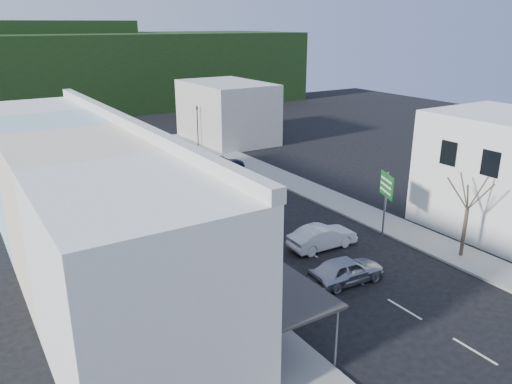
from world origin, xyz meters
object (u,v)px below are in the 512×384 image
car_white (322,238)px  traffic_signal (198,126)px  car_silver (346,271)px  car_red (228,250)px  street_tree (467,209)px  direction_sign (385,205)px  bus (198,189)px  pedestrian_left (174,250)px

car_white → traffic_signal: bearing=-8.8°
car_silver → car_red: (-4.22, 5.86, 0.00)m
street_tree → direction_sign: bearing=108.6°
bus → car_white: bus is taller
bus → car_silver: size_ratio=2.64×
car_red → traffic_signal: size_ratio=0.96×
bus → car_red: bus is taller
car_white → bus: bearing=19.9°
car_red → bus: bearing=-8.5°
car_red → direction_sign: 11.02m
pedestrian_left → street_tree: size_ratio=0.27×
car_white → traffic_signal: 29.66m
car_silver → street_tree: (8.09, -1.41, 2.43)m
car_silver → street_tree: size_ratio=0.70×
bus → direction_sign: size_ratio=2.60×
car_white → street_tree: bearing=-129.6°
car_red → street_tree: (12.31, -7.27, 2.43)m
street_tree → car_silver: bearing=170.1°
car_silver → pedestrian_left: (-7.20, 6.98, 0.30)m
car_silver → traffic_signal: (7.18, 33.30, 1.69)m
car_red → car_white: bearing=-98.9°
car_white → car_red: 6.20m
traffic_signal → street_tree: bearing=85.7°
bus → direction_sign: bearing=-50.9°
street_tree → traffic_signal: (-0.91, 34.71, -0.74)m
bus → car_red: (-2.47, -9.06, -0.85)m
pedestrian_left → street_tree: (15.29, -8.40, 2.13)m
direction_sign → traffic_signal: bearing=112.2°
street_tree → traffic_signal: size_ratio=1.31×
street_tree → traffic_signal: 34.73m
pedestrian_left → street_tree: bearing=-123.1°
car_red → direction_sign: bearing=-95.7°
bus → pedestrian_left: (-5.45, -7.94, -0.55)m
pedestrian_left → direction_sign: 14.13m
car_silver → car_red: bearing=39.5°
direction_sign → traffic_signal: size_ratio=0.93×
car_red → pedestrian_left: bearing=76.0°
bus → pedestrian_left: bearing=-121.1°
direction_sign → bus: bearing=149.3°
car_silver → bus: bearing=10.4°
car_red → pedestrian_left: 3.20m
car_silver → traffic_signal: size_ratio=0.92×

